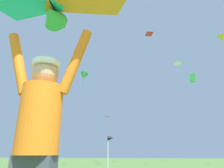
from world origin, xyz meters
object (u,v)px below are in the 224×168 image
Objects in this scene: distant_kite_green_low_right at (84,76)px; distant_kite_white_mid_left at (178,63)px; kite_flyer_person at (38,140)px; distant_kite_yellow_low_left at (221,38)px; distant_kite_red_far_center at (107,116)px; distant_kite_green_high_left at (193,78)px; marker_flag at (110,140)px; distant_kite_red_high_right at (149,34)px.

distant_kite_white_mid_left is at bearing 13.23° from distant_kite_green_low_right.
distant_kite_yellow_low_left is (10.75, 28.72, 16.96)m from kite_flyer_person.
distant_kite_green_low_right is (-5.77, 14.54, 6.76)m from kite_flyer_person.
distant_kite_red_far_center is at bearing 91.48° from distant_kite_green_low_right.
distant_kite_green_high_left reaches higher than kite_flyer_person.
marker_flag is (-12.46, -19.91, -16.37)m from distant_kite_yellow_low_left.
distant_kite_yellow_low_left is 24.04m from distant_kite_green_low_right.
distant_kite_red_far_center is 0.60× the size of marker_flag.
distant_kite_white_mid_left is at bearing 60.11° from marker_flag.
distant_kite_red_far_center is at bearing -150.15° from distant_kite_green_high_left.
distant_kite_green_low_right is 9.35m from marker_flag.
kite_flyer_person is at bearing -99.39° from distant_kite_white_mid_left.
marker_flag is at bearing -122.03° from distant_kite_yellow_low_left.
distant_kite_red_high_right reaches higher than marker_flag.
distant_kite_green_high_left reaches higher than marker_flag.
distant_kite_green_high_left is 25.50m from marker_flag.
kite_flyer_person is 1.09× the size of marker_flag.
distant_kite_yellow_low_left is at bearing -21.22° from distant_kite_green_high_left.
distant_kite_red_high_right reaches higher than distant_kite_white_mid_left.
distant_kite_green_high_left is 1.36× the size of distant_kite_red_far_center.
distant_kite_green_low_right is (-8.51, -2.00, -1.21)m from distant_kite_white_mid_left.
kite_flyer_person is at bearing -68.36° from distant_kite_green_low_right.
marker_flag is (-1.71, 8.80, 0.60)m from kite_flyer_person.
distant_kite_white_mid_left is 8.82m from distant_kite_green_low_right.
distant_kite_green_high_left is 0.81× the size of marker_flag.
kite_flyer_person is 1.78× the size of distant_kite_red_high_right.
distant_kite_yellow_low_left reaches higher than kite_flyer_person.
distant_kite_green_high_left reaches higher than distant_kite_red_far_center.
marker_flag is at bearing -119.89° from distant_kite_white_mid_left.
kite_flyer_person is at bearing -101.30° from distant_kite_green_high_left.
distant_kite_green_high_left is at bearing 158.78° from distant_kite_yellow_low_left.
kite_flyer_person is 35.04m from distant_kite_yellow_low_left.
distant_kite_white_mid_left is 6.50m from distant_kite_red_high_right.
distant_kite_red_high_right is (6.00, 4.66, 6.57)m from distant_kite_green_low_right.
distant_kite_red_high_right is at bearing -35.06° from distant_kite_red_far_center.
distant_kite_white_mid_left is at bearing -123.35° from distant_kite_yellow_low_left.
kite_flyer_person is 17.04m from distant_kite_green_low_right.
distant_kite_yellow_low_left reaches higher than distant_kite_white_mid_left.
distant_kite_green_low_right reaches higher than marker_flag.
distant_kite_green_low_right is at bearing -142.12° from distant_kite_red_high_right.
distant_kite_green_low_right is 1.57× the size of distant_kite_red_high_right.
distant_kite_yellow_low_left is 1.48× the size of distant_kite_green_low_right.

